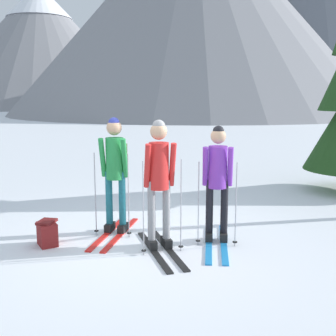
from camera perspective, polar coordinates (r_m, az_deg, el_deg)
name	(u,v)px	position (r m, az deg, el deg)	size (l,w,h in m)	color
ground_plane	(150,239)	(6.45, -2.52, -9.78)	(400.00, 400.00, 0.00)	white
skier_in_green	(115,168)	(6.58, -7.28, 0.05)	(0.61, 1.67, 1.85)	red
skier_in_red	(159,178)	(5.80, -1.24, -1.38)	(1.04, 1.58, 1.85)	black
skier_in_purple	(217,177)	(6.16, 6.82, -1.25)	(0.61, 1.70, 1.75)	#1E84D1
backpack_on_snow_front	(47,233)	(6.39, -16.29, -8.60)	(0.39, 0.40, 0.38)	maroon
mountain_ridge_distant	(216,28)	(66.11, 6.57, 18.55)	(117.40, 67.18, 25.97)	gray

